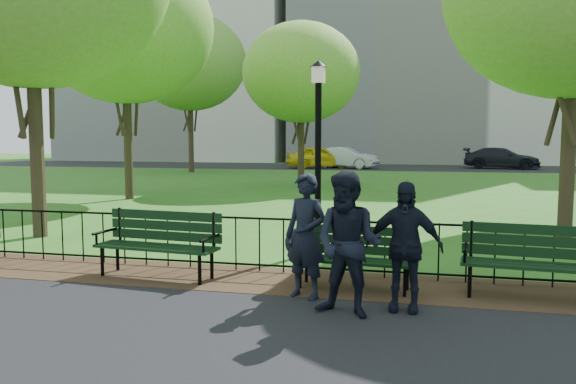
% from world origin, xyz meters
% --- Properties ---
extents(ground, '(120.00, 120.00, 0.00)m').
position_xyz_m(ground, '(0.00, 0.00, 0.00)').
color(ground, '#38641A').
extents(dirt_strip, '(60.00, 1.60, 0.01)m').
position_xyz_m(dirt_strip, '(0.00, 1.50, 0.01)').
color(dirt_strip, '#312314').
rests_on(dirt_strip, ground).
extents(far_street, '(70.00, 9.00, 0.01)m').
position_xyz_m(far_street, '(0.00, 35.00, 0.01)').
color(far_street, black).
rests_on(far_street, ground).
extents(iron_fence, '(24.06, 0.06, 1.00)m').
position_xyz_m(iron_fence, '(0.00, 2.00, 0.50)').
color(iron_fence, black).
rests_on(iron_fence, ground).
extents(apartment_west, '(22.00, 15.00, 26.00)m').
position_xyz_m(apartment_west, '(-22.00, 48.00, 13.00)').
color(apartment_west, silver).
rests_on(apartment_west, ground).
extents(park_bench_main, '(1.88, 0.66, 0.97)m').
position_xyz_m(park_bench_main, '(-0.14, 1.30, 0.60)').
color(park_bench_main, black).
rests_on(park_bench_main, ground).
extents(park_bench_left_a, '(2.01, 0.81, 1.11)m').
position_xyz_m(park_bench_left_a, '(-2.83, 1.37, 0.64)').
color(park_bench_left_a, black).
rests_on(park_bench_left_a, ground).
extents(park_bench_right_a, '(1.95, 0.78, 1.08)m').
position_xyz_m(park_bench_right_a, '(2.63, 1.40, 0.62)').
color(park_bench_right_a, black).
rests_on(park_bench_right_a, ground).
extents(lamppost, '(0.32, 0.32, 3.60)m').
position_xyz_m(lamppost, '(-0.76, 3.81, 1.96)').
color(lamppost, black).
rests_on(lamppost, ground).
extents(tree_mid_w, '(6.16, 6.16, 8.58)m').
position_xyz_m(tree_mid_w, '(-8.90, 11.46, 5.96)').
color(tree_mid_w, '#2D2116').
rests_on(tree_mid_w, ground).
extents(tree_far_c, '(5.19, 5.19, 7.23)m').
position_xyz_m(tree_far_c, '(-4.00, 17.93, 5.02)').
color(tree_far_c, '#2D2116').
rests_on(tree_far_c, ground).
extents(tree_far_w, '(7.06, 7.06, 9.85)m').
position_xyz_m(tree_far_w, '(-12.88, 26.61, 6.84)').
color(tree_far_w, '#2D2116').
rests_on(tree_far_w, ground).
extents(person_left, '(0.72, 0.61, 1.69)m').
position_xyz_m(person_left, '(-0.38, 0.71, 0.86)').
color(person_left, black).
rests_on(person_left, asphalt_path).
extents(person_mid, '(0.94, 0.65, 1.76)m').
position_xyz_m(person_mid, '(0.27, 0.06, 0.89)').
color(person_mid, black).
rests_on(person_mid, asphalt_path).
extents(person_right, '(0.98, 0.47, 1.63)m').
position_xyz_m(person_right, '(0.92, 0.44, 0.83)').
color(person_right, black).
rests_on(person_right, asphalt_path).
extents(taxi, '(4.95, 3.35, 1.56)m').
position_xyz_m(taxi, '(-5.82, 32.86, 0.79)').
color(taxi, yellow).
rests_on(taxi, far_street).
extents(sedan_silver, '(4.81, 2.85, 1.50)m').
position_xyz_m(sedan_silver, '(-3.82, 33.03, 0.76)').
color(sedan_silver, '#AEB1B6').
rests_on(sedan_silver, far_street).
extents(sedan_dark, '(5.35, 2.92, 1.47)m').
position_xyz_m(sedan_dark, '(6.80, 34.93, 0.75)').
color(sedan_dark, black).
rests_on(sedan_dark, far_street).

